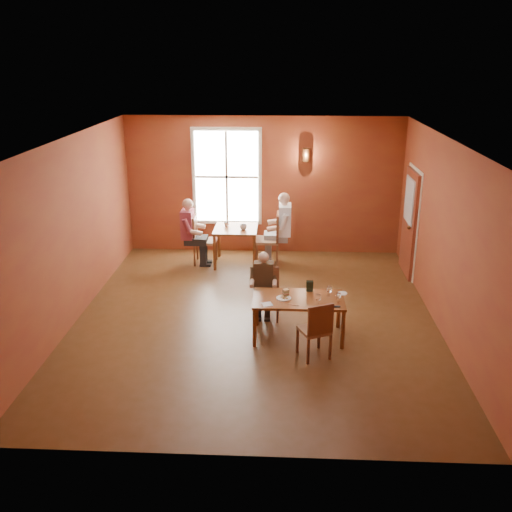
{
  "coord_description": "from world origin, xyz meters",
  "views": [
    {
      "loc": [
        0.45,
        -8.72,
        4.25
      ],
      "look_at": [
        0.0,
        0.2,
        1.05
      ],
      "focal_mm": 40.0,
      "sensor_mm": 36.0,
      "label": 1
    }
  ],
  "objects_px": {
    "chair_diner_main": "(268,294)",
    "diner_main": "(268,289)",
    "chair_diner_maroon": "(205,240)",
    "diner_maroon": "(204,232)",
    "chair_diner_white": "(267,239)",
    "second_table": "(236,246)",
    "chair_empty": "(314,329)",
    "diner_white": "(268,231)",
    "main_table": "(298,317)"
  },
  "relations": [
    {
      "from": "chair_diner_white",
      "to": "chair_diner_maroon",
      "type": "bearing_deg",
      "value": 90.0
    },
    {
      "from": "main_table",
      "to": "chair_diner_maroon",
      "type": "distance_m",
      "value": 3.77
    },
    {
      "from": "diner_main",
      "to": "chair_diner_maroon",
      "type": "height_order",
      "value": "diner_main"
    },
    {
      "from": "diner_white",
      "to": "diner_maroon",
      "type": "bearing_deg",
      "value": 90.0
    },
    {
      "from": "diner_maroon",
      "to": "diner_main",
      "type": "bearing_deg",
      "value": 28.4
    },
    {
      "from": "diner_main",
      "to": "second_table",
      "type": "relative_size",
      "value": 1.2
    },
    {
      "from": "diner_main",
      "to": "diner_maroon",
      "type": "xyz_separation_m",
      "value": [
        -1.43,
        2.64,
        0.15
      ]
    },
    {
      "from": "second_table",
      "to": "diner_maroon",
      "type": "relative_size",
      "value": 0.65
    },
    {
      "from": "chair_empty",
      "to": "chair_diner_white",
      "type": "relative_size",
      "value": 0.8
    },
    {
      "from": "diner_main",
      "to": "chair_diner_main",
      "type": "bearing_deg",
      "value": -90.0
    },
    {
      "from": "diner_main",
      "to": "second_table",
      "type": "height_order",
      "value": "diner_main"
    },
    {
      "from": "diner_main",
      "to": "diner_maroon",
      "type": "bearing_deg",
      "value": -61.6
    },
    {
      "from": "diner_white",
      "to": "main_table",
      "type": "bearing_deg",
      "value": -170.14
    },
    {
      "from": "chair_empty",
      "to": "diner_white",
      "type": "xyz_separation_m",
      "value": [
        -0.79,
        3.86,
        0.29
      ]
    },
    {
      "from": "chair_diner_main",
      "to": "chair_diner_white",
      "type": "bearing_deg",
      "value": -87.89
    },
    {
      "from": "chair_diner_main",
      "to": "chair_empty",
      "type": "xyz_separation_m",
      "value": [
        0.72,
        -1.26,
        0.02
      ]
    },
    {
      "from": "diner_main",
      "to": "chair_empty",
      "type": "bearing_deg",
      "value": 120.49
    },
    {
      "from": "main_table",
      "to": "chair_diner_maroon",
      "type": "xyz_separation_m",
      "value": [
        -1.9,
        3.26,
        0.19
      ]
    },
    {
      "from": "diner_main",
      "to": "chair_empty",
      "type": "xyz_separation_m",
      "value": [
        0.72,
        -1.23,
        -0.09
      ]
    },
    {
      "from": "second_table",
      "to": "chair_diner_maroon",
      "type": "distance_m",
      "value": 0.66
    },
    {
      "from": "diner_main",
      "to": "chair_diner_white",
      "type": "xyz_separation_m",
      "value": [
        -0.1,
        2.64,
        0.02
      ]
    },
    {
      "from": "main_table",
      "to": "diner_main",
      "type": "xyz_separation_m",
      "value": [
        -0.5,
        0.62,
        0.21
      ]
    },
    {
      "from": "diner_maroon",
      "to": "chair_diner_white",
      "type": "bearing_deg",
      "value": 90.0
    },
    {
      "from": "chair_empty",
      "to": "diner_white",
      "type": "height_order",
      "value": "diner_white"
    },
    {
      "from": "main_table",
      "to": "diner_main",
      "type": "relative_size",
      "value": 1.32
    },
    {
      "from": "chair_diner_main",
      "to": "diner_main",
      "type": "xyz_separation_m",
      "value": [
        0.0,
        -0.03,
        0.11
      ]
    },
    {
      "from": "chair_diner_main",
      "to": "diner_main",
      "type": "height_order",
      "value": "diner_main"
    },
    {
      "from": "chair_diner_maroon",
      "to": "diner_maroon",
      "type": "xyz_separation_m",
      "value": [
        -0.03,
        0.0,
        0.17
      ]
    },
    {
      "from": "chair_empty",
      "to": "diner_maroon",
      "type": "height_order",
      "value": "diner_maroon"
    },
    {
      "from": "diner_white",
      "to": "diner_maroon",
      "type": "distance_m",
      "value": 1.36
    },
    {
      "from": "chair_empty",
      "to": "chair_diner_maroon",
      "type": "height_order",
      "value": "chair_diner_maroon"
    },
    {
      "from": "chair_diner_main",
      "to": "diner_white",
      "type": "bearing_deg",
      "value": -88.54
    },
    {
      "from": "main_table",
      "to": "chair_diner_main",
      "type": "relative_size",
      "value": 1.64
    },
    {
      "from": "chair_diner_main",
      "to": "main_table",
      "type": "bearing_deg",
      "value": 127.57
    },
    {
      "from": "main_table",
      "to": "chair_empty",
      "type": "relative_size",
      "value": 1.57
    },
    {
      "from": "second_table",
      "to": "diner_white",
      "type": "xyz_separation_m",
      "value": [
        0.68,
        0.0,
        0.34
      ]
    },
    {
      "from": "chair_empty",
      "to": "chair_diner_maroon",
      "type": "xyz_separation_m",
      "value": [
        -2.12,
        3.86,
        0.07
      ]
    },
    {
      "from": "chair_diner_white",
      "to": "diner_maroon",
      "type": "distance_m",
      "value": 1.34
    },
    {
      "from": "diner_main",
      "to": "second_table",
      "type": "xyz_separation_m",
      "value": [
        -0.75,
        2.64,
        -0.14
      ]
    },
    {
      "from": "chair_empty",
      "to": "diner_maroon",
      "type": "distance_m",
      "value": 4.43
    },
    {
      "from": "diner_maroon",
      "to": "chair_diner_maroon",
      "type": "bearing_deg",
      "value": 90.0
    },
    {
      "from": "chair_empty",
      "to": "diner_maroon",
      "type": "bearing_deg",
      "value": 94.86
    },
    {
      "from": "diner_white",
      "to": "chair_diner_maroon",
      "type": "xyz_separation_m",
      "value": [
        -1.33,
        0.0,
        -0.22
      ]
    },
    {
      "from": "chair_diner_maroon",
      "to": "second_table",
      "type": "bearing_deg",
      "value": 90.0
    },
    {
      "from": "main_table",
      "to": "chair_diner_white",
      "type": "height_order",
      "value": "chair_diner_white"
    },
    {
      "from": "diner_main",
      "to": "chair_diner_maroon",
      "type": "bearing_deg",
      "value": -62.11
    },
    {
      "from": "diner_main",
      "to": "diner_maroon",
      "type": "height_order",
      "value": "diner_maroon"
    },
    {
      "from": "second_table",
      "to": "chair_diner_maroon",
      "type": "height_order",
      "value": "chair_diner_maroon"
    },
    {
      "from": "chair_empty",
      "to": "chair_diner_white",
      "type": "bearing_deg",
      "value": 77.74
    },
    {
      "from": "chair_diner_main",
      "to": "diner_maroon",
      "type": "distance_m",
      "value": 2.98
    }
  ]
}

